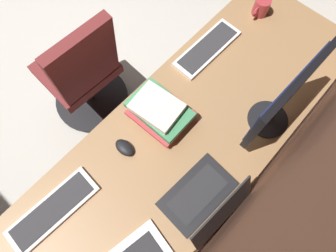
# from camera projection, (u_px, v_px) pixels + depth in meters

# --- Properties ---
(floor_plane) EXTENTS (5.40, 5.40, 0.00)m
(floor_plane) POSITION_uv_depth(u_px,v_px,m) (34.00, 22.00, 2.57)
(floor_plane) COLOR #B2ADA3
(desk) EXTENTS (2.36, 0.74, 0.73)m
(desk) POSITION_uv_depth(u_px,v_px,m) (175.00, 152.00, 1.43)
(desk) COLOR #936D47
(desk) RESTS_ON ground
(drawer_pedestal) EXTENTS (0.40, 0.51, 0.69)m
(drawer_pedestal) POSITION_uv_depth(u_px,v_px,m) (173.00, 175.00, 1.72)
(drawer_pedestal) COLOR #936D47
(drawer_pedestal) RESTS_ON ground
(monitor_primary) EXTENTS (0.49, 0.20, 0.41)m
(monitor_primary) POSITION_uv_depth(u_px,v_px,m) (285.00, 98.00, 1.21)
(monitor_primary) COLOR black
(monitor_primary) RESTS_ON desk
(laptop_leftmost) EXTENTS (0.36, 0.29, 0.20)m
(laptop_leftmost) POSITION_uv_depth(u_px,v_px,m) (207.00, 201.00, 1.24)
(laptop_leftmost) COLOR black
(laptop_leftmost) RESTS_ON desk
(keyboard_main) EXTENTS (0.43, 0.17, 0.02)m
(keyboard_main) POSITION_uv_depth(u_px,v_px,m) (53.00, 210.00, 1.27)
(keyboard_main) COLOR silver
(keyboard_main) RESTS_ON desk
(keyboard_spare) EXTENTS (0.42, 0.15, 0.02)m
(keyboard_spare) POSITION_uv_depth(u_px,v_px,m) (207.00, 48.00, 1.58)
(keyboard_spare) COLOR silver
(keyboard_spare) RESTS_ON desk
(mouse_main) EXTENTS (0.06, 0.10, 0.03)m
(mouse_main) POSITION_uv_depth(u_px,v_px,m) (124.00, 148.00, 1.36)
(mouse_main) COLOR black
(mouse_main) RESTS_ON desk
(book_stack_near) EXTENTS (0.24, 0.30, 0.11)m
(book_stack_near) POSITION_uv_depth(u_px,v_px,m) (159.00, 111.00, 1.39)
(book_stack_near) COLOR beige
(book_stack_near) RESTS_ON desk
(coffee_mug) EXTENTS (0.13, 0.09, 0.10)m
(coffee_mug) POSITION_uv_depth(u_px,v_px,m) (261.00, 7.00, 1.63)
(coffee_mug) COLOR #A53338
(coffee_mug) RESTS_ON desk
(office_chair) EXTENTS (0.56, 0.56, 0.97)m
(office_chair) POSITION_uv_depth(u_px,v_px,m) (84.00, 76.00, 1.84)
(office_chair) COLOR maroon
(office_chair) RESTS_ON ground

